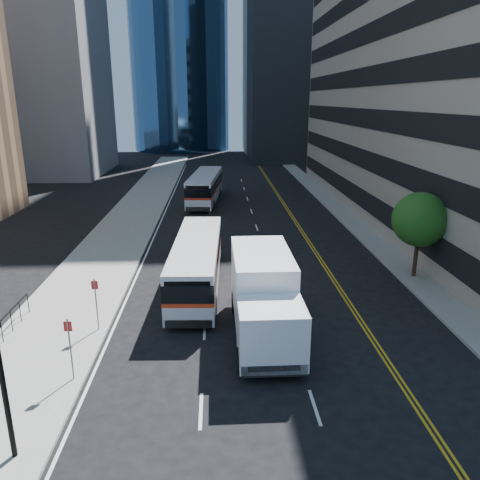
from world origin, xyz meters
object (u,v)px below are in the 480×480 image
at_px(bus_rear, 205,187).
at_px(box_truck, 264,296).
at_px(street_tree, 420,220).
at_px(lamp_post, 2,381).
at_px(bus_front, 197,263).

xyz_separation_m(bus_rear, box_truck, (3.22, -29.23, 0.31)).
height_order(street_tree, lamp_post, street_tree).
bearing_deg(bus_front, box_truck, -58.49).
bearing_deg(street_tree, bus_front, -175.91).
distance_m(street_tree, box_truck, 11.96).
relative_size(bus_rear, box_truck, 1.53).
relative_size(bus_front, bus_rear, 0.95).
bearing_deg(box_truck, bus_rear, 95.96).
distance_m(lamp_post, bus_front, 14.04).
distance_m(bus_front, box_truck, 6.58).
height_order(bus_front, box_truck, box_truck).
height_order(lamp_post, box_truck, lamp_post).
bearing_deg(lamp_post, street_tree, 37.87).
bearing_deg(bus_rear, bus_front, -84.02).
bearing_deg(bus_front, street_tree, 6.31).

